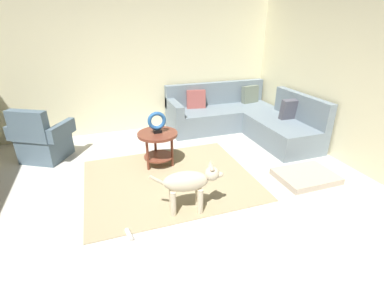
{
  "coord_description": "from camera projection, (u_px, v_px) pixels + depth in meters",
  "views": [
    {
      "loc": [
        -0.67,
        -2.65,
        2.07
      ],
      "look_at": [
        0.45,
        0.6,
        0.55
      ],
      "focal_mm": 26.21,
      "sensor_mm": 36.0,
      "label": 1
    }
  ],
  "objects": [
    {
      "name": "dog",
      "position": [
        190.0,
        183.0,
        3.18
      ],
      "size": [
        0.84,
        0.31,
        0.63
      ],
      "rotation": [
        0.0,
        0.0,
        4.53
      ],
      "color": "beige",
      "rests_on": "ground_plane"
    },
    {
      "name": "area_rug",
      "position": [
        170.0,
        179.0,
        3.98
      ],
      "size": [
        2.3,
        1.9,
        0.01
      ],
      "primitive_type": "cube",
      "color": "tan",
      "rests_on": "ground_plane"
    },
    {
      "name": "side_table",
      "position": [
        158.0,
        140.0,
        4.21
      ],
      "size": [
        0.6,
        0.6,
        0.54
      ],
      "color": "brown",
      "rests_on": "ground_plane"
    },
    {
      "name": "dog_toy_rope",
      "position": [
        129.0,
        235.0,
        2.92
      ],
      "size": [
        0.08,
        0.18,
        0.05
      ],
      "primitive_type": "cylinder",
      "rotation": [
        0.0,
        1.57,
        1.72
      ],
      "color": "silver",
      "rests_on": "ground_plane"
    },
    {
      "name": "ground_plane",
      "position": [
        173.0,
        214.0,
        3.35
      ],
      "size": [
        6.0,
        6.0,
        0.1
      ],
      "primitive_type": "cube",
      "color": "beige"
    },
    {
      "name": "dog_bed_mat",
      "position": [
        306.0,
        176.0,
        3.97
      ],
      "size": [
        0.8,
        0.6,
        0.09
      ],
      "primitive_type": "cube",
      "color": "#B2A38E",
      "rests_on": "ground_plane"
    },
    {
      "name": "sectional_couch",
      "position": [
        242.0,
        118.0,
        5.55
      ],
      "size": [
        2.2,
        2.25,
        0.88
      ],
      "color": "slate",
      "rests_on": "ground_plane"
    },
    {
      "name": "torus_sculpture",
      "position": [
        157.0,
        122.0,
        4.09
      ],
      "size": [
        0.28,
        0.08,
        0.33
      ],
      "color": "black",
      "rests_on": "side_table"
    },
    {
      "name": "armchair",
      "position": [
        42.0,
        141.0,
        4.43
      ],
      "size": [
        0.99,
        0.92,
        0.88
      ],
      "rotation": [
        0.0,
        0.0,
        -0.51
      ],
      "color": "#4C6070",
      "rests_on": "ground_plane"
    },
    {
      "name": "wall_back",
      "position": [
        130.0,
        62.0,
        5.32
      ],
      "size": [
        6.0,
        0.12,
        2.7
      ],
      "primitive_type": "cube",
      "color": "beige",
      "rests_on": "ground_plane"
    }
  ]
}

